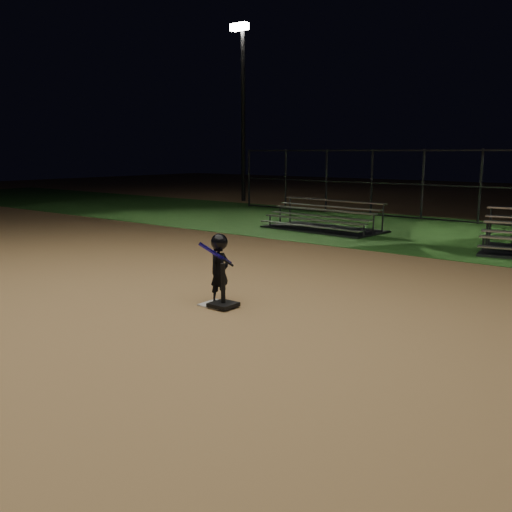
% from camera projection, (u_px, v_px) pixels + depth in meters
% --- Properties ---
extents(ground, '(80.00, 80.00, 0.00)m').
position_uv_depth(ground, '(217.00, 305.00, 8.89)').
color(ground, '#A87F4C').
rests_on(ground, ground).
extents(grass_strip, '(60.00, 8.00, 0.01)m').
position_uv_depth(grass_strip, '(445.00, 234.00, 16.56)').
color(grass_strip, '#204D19').
rests_on(grass_strip, ground).
extents(home_plate, '(0.45, 0.45, 0.02)m').
position_uv_depth(home_plate, '(217.00, 304.00, 8.89)').
color(home_plate, beige).
rests_on(home_plate, ground).
extents(batting_tee, '(0.38, 0.38, 0.69)m').
position_uv_depth(batting_tee, '(223.00, 299.00, 8.70)').
color(batting_tee, black).
rests_on(batting_tee, home_plate).
extents(child_batter, '(0.41, 0.59, 1.13)m').
position_uv_depth(child_batter, '(220.00, 266.00, 8.95)').
color(child_batter, black).
rests_on(child_batter, ground).
extents(bleacher_left, '(3.83, 2.08, 0.91)m').
position_uv_depth(bleacher_left, '(323.00, 224.00, 17.37)').
color(bleacher_left, '#A8A9AD').
rests_on(bleacher_left, ground).
extents(backstop_fence, '(20.08, 0.08, 2.50)m').
position_uv_depth(backstop_fence, '(480.00, 187.00, 18.64)').
color(backstop_fence, '#38383D').
rests_on(backstop_fence, ground).
extents(light_pole_left, '(0.90, 0.53, 8.30)m').
position_uv_depth(light_pole_left, '(242.00, 98.00, 26.82)').
color(light_pole_left, '#2D2D30').
rests_on(light_pole_left, ground).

